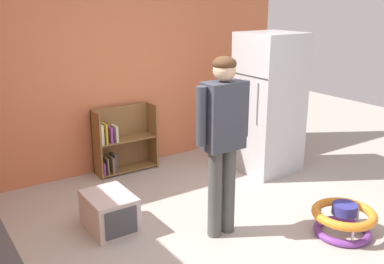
# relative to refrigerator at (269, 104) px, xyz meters

# --- Properties ---
(ground_plane) EXTENTS (12.00, 12.00, 0.00)m
(ground_plane) POSITION_rel_refrigerator_xyz_m (-1.59, -1.14, -0.89)
(ground_plane) COLOR #ACA198
(ground_plane) RESTS_ON ground
(back_wall) EXTENTS (5.20, 0.06, 2.70)m
(back_wall) POSITION_rel_refrigerator_xyz_m (-1.59, 1.19, 0.46)
(back_wall) COLOR #CE7048
(back_wall) RESTS_ON ground
(refrigerator) EXTENTS (0.73, 0.68, 1.78)m
(refrigerator) POSITION_rel_refrigerator_xyz_m (0.00, 0.00, 0.00)
(refrigerator) COLOR #B7BABF
(refrigerator) RESTS_ON ground
(bookshelf) EXTENTS (0.80, 0.28, 0.85)m
(bookshelf) POSITION_rel_refrigerator_xyz_m (-1.61, 1.01, -0.51)
(bookshelf) COLOR brown
(bookshelf) RESTS_ON ground
(standing_person) EXTENTS (0.57, 0.22, 1.70)m
(standing_person) POSITION_rel_refrigerator_xyz_m (-1.50, -0.99, 0.13)
(standing_person) COLOR #4A4D4A
(standing_person) RESTS_ON ground
(baby_walker) EXTENTS (0.60, 0.60, 0.32)m
(baby_walker) POSITION_rel_refrigerator_xyz_m (-0.55, -1.66, -0.73)
(baby_walker) COLOR #743899
(baby_walker) RESTS_ON ground
(pet_carrier) EXTENTS (0.42, 0.55, 0.36)m
(pet_carrier) POSITION_rel_refrigerator_xyz_m (-2.35, -0.31, -0.71)
(pet_carrier) COLOR beige
(pet_carrier) RESTS_ON ground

